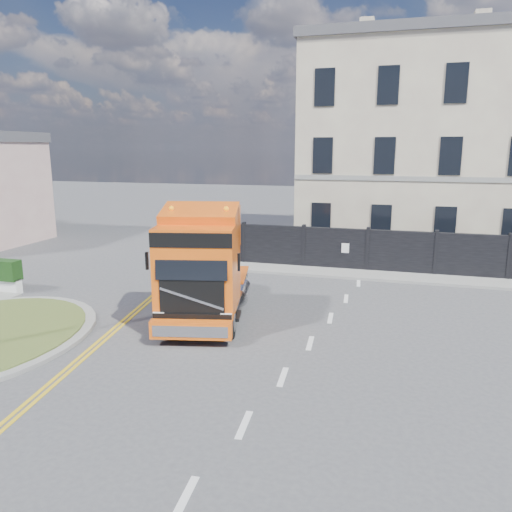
% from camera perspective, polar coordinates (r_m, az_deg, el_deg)
% --- Properties ---
extents(ground, '(120.00, 120.00, 0.00)m').
position_cam_1_polar(ground, '(16.20, -4.02, -8.33)').
color(ground, '#424244').
rests_on(ground, ground).
extents(hoarding_fence, '(18.80, 0.25, 2.00)m').
position_cam_1_polar(hoarding_fence, '(23.75, 18.74, 0.23)').
color(hoarding_fence, black).
rests_on(hoarding_fence, ground).
extents(georgian_building, '(12.30, 10.30, 12.80)m').
position_cam_1_polar(georgian_building, '(30.75, 17.68, 11.88)').
color(georgian_building, beige).
rests_on(georgian_building, ground).
extents(pavement_far, '(20.00, 1.60, 0.12)m').
position_cam_1_polar(pavement_far, '(23.06, 17.31, -2.42)').
color(pavement_far, gray).
rests_on(pavement_far, ground).
extents(truck, '(3.68, 6.74, 3.83)m').
position_cam_1_polar(truck, '(16.39, -6.16, -1.84)').
color(truck, black).
rests_on(truck, ground).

